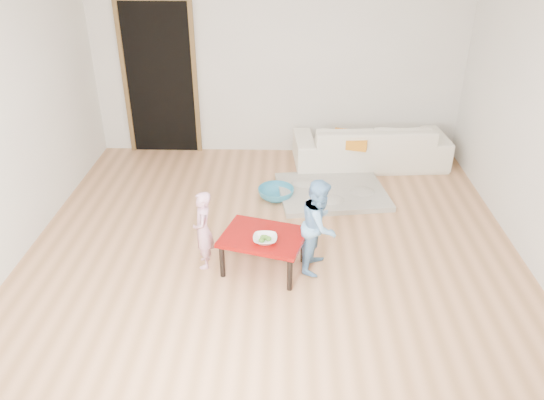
{
  "coord_description": "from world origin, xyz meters",
  "views": [
    {
      "loc": [
        0.13,
        -4.58,
        3.05
      ],
      "look_at": [
        0.0,
        -0.2,
        0.65
      ],
      "focal_mm": 35.0,
      "sensor_mm": 36.0,
      "label": 1
    }
  ],
  "objects_px": {
    "basin": "(276,193)",
    "sofa": "(370,144)",
    "child_pink": "(203,230)",
    "red_table": "(264,252)",
    "bowl": "(265,239)",
    "child_blue": "(319,225)"
  },
  "relations": [
    {
      "from": "red_table",
      "to": "bowl",
      "type": "bearing_deg",
      "value": -79.54
    },
    {
      "from": "child_pink",
      "to": "child_blue",
      "type": "xyz_separation_m",
      "value": [
        1.1,
        0.0,
        0.07
      ]
    },
    {
      "from": "sofa",
      "to": "child_blue",
      "type": "height_order",
      "value": "child_blue"
    },
    {
      "from": "red_table",
      "to": "basin",
      "type": "height_order",
      "value": "red_table"
    },
    {
      "from": "child_blue",
      "to": "red_table",
      "type": "bearing_deg",
      "value": 112.48
    },
    {
      "from": "red_table",
      "to": "child_blue",
      "type": "distance_m",
      "value": 0.59
    },
    {
      "from": "sofa",
      "to": "red_table",
      "type": "height_order",
      "value": "sofa"
    },
    {
      "from": "basin",
      "to": "red_table",
      "type": "bearing_deg",
      "value": -93.49
    },
    {
      "from": "child_pink",
      "to": "child_blue",
      "type": "height_order",
      "value": "child_blue"
    },
    {
      "from": "red_table",
      "to": "basin",
      "type": "distance_m",
      "value": 1.44
    },
    {
      "from": "sofa",
      "to": "child_blue",
      "type": "distance_m",
      "value": 2.53
    },
    {
      "from": "bowl",
      "to": "basin",
      "type": "height_order",
      "value": "bowl"
    },
    {
      "from": "bowl",
      "to": "child_blue",
      "type": "relative_size",
      "value": 0.24
    },
    {
      "from": "sofa",
      "to": "red_table",
      "type": "xyz_separation_m",
      "value": [
        -1.33,
        -2.45,
        -0.11
      ]
    },
    {
      "from": "basin",
      "to": "sofa",
      "type": "bearing_deg",
      "value": 39.35
    },
    {
      "from": "child_pink",
      "to": "basin",
      "type": "relative_size",
      "value": 1.83
    },
    {
      "from": "red_table",
      "to": "child_blue",
      "type": "height_order",
      "value": "child_blue"
    },
    {
      "from": "sofa",
      "to": "child_pink",
      "type": "xyz_separation_m",
      "value": [
        -1.9,
        -2.4,
        0.1
      ]
    },
    {
      "from": "red_table",
      "to": "bowl",
      "type": "relative_size",
      "value": 3.43
    },
    {
      "from": "child_pink",
      "to": "basin",
      "type": "height_order",
      "value": "child_pink"
    },
    {
      "from": "red_table",
      "to": "child_pink",
      "type": "bearing_deg",
      "value": 174.88
    },
    {
      "from": "red_table",
      "to": "child_blue",
      "type": "bearing_deg",
      "value": 5.93
    }
  ]
}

